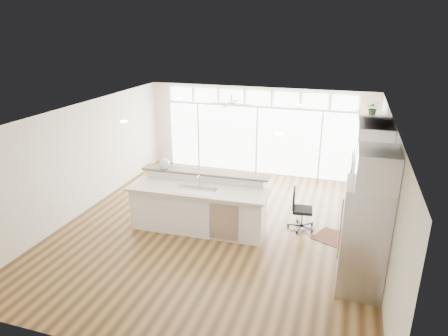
% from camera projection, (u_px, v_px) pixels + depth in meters
% --- Properties ---
extents(floor, '(7.00, 8.00, 0.02)m').
position_uv_depth(floor, '(217.00, 228.00, 9.29)').
color(floor, '#493016').
rests_on(floor, ground).
extents(ceiling, '(7.00, 8.00, 0.02)m').
position_uv_depth(ceiling, '(217.00, 114.00, 8.37)').
color(ceiling, silver).
rests_on(ceiling, wall_back).
extents(wall_back, '(7.00, 0.04, 2.70)m').
position_uv_depth(wall_back, '(258.00, 131.00, 12.42)').
color(wall_back, beige).
rests_on(wall_back, floor).
extents(wall_front, '(7.00, 0.04, 2.70)m').
position_uv_depth(wall_front, '(121.00, 276.00, 5.24)').
color(wall_front, beige).
rests_on(wall_front, floor).
extents(wall_left, '(0.04, 8.00, 2.70)m').
position_uv_depth(wall_left, '(82.00, 159.00, 9.82)').
color(wall_left, beige).
rests_on(wall_left, floor).
extents(wall_right, '(0.04, 8.00, 2.70)m').
position_uv_depth(wall_right, '(386.00, 193.00, 7.84)').
color(wall_right, beige).
rests_on(wall_right, floor).
extents(glass_wall, '(5.80, 0.06, 2.08)m').
position_uv_depth(glass_wall, '(257.00, 140.00, 12.47)').
color(glass_wall, white).
rests_on(glass_wall, wall_back).
extents(transom_row, '(5.90, 0.06, 0.40)m').
position_uv_depth(transom_row, '(258.00, 98.00, 12.01)').
color(transom_row, white).
rests_on(transom_row, wall_back).
extents(desk_window, '(0.04, 0.85, 0.85)m').
position_uv_depth(desk_window, '(384.00, 178.00, 8.05)').
color(desk_window, white).
rests_on(desk_window, wall_right).
extents(ceiling_fan, '(1.16, 1.16, 0.32)m').
position_uv_depth(ceiling_fan, '(232.00, 100.00, 11.10)').
color(ceiling_fan, silver).
rests_on(ceiling_fan, ceiling).
extents(recessed_lights, '(3.40, 3.00, 0.02)m').
position_uv_depth(recessed_lights, '(220.00, 113.00, 8.56)').
color(recessed_lights, white).
rests_on(recessed_lights, ceiling).
extents(oven_cabinet, '(0.64, 1.20, 2.50)m').
position_uv_depth(oven_cabinet, '(366.00, 166.00, 9.58)').
color(oven_cabinet, white).
rests_on(oven_cabinet, floor).
extents(desk_nook, '(0.72, 1.30, 0.76)m').
position_uv_depth(desk_nook, '(360.00, 227.00, 8.54)').
color(desk_nook, white).
rests_on(desk_nook, floor).
extents(upper_cabinets, '(0.64, 1.30, 0.64)m').
position_uv_depth(upper_cabinets, '(374.00, 138.00, 7.86)').
color(upper_cabinets, white).
rests_on(upper_cabinets, wall_right).
extents(refrigerator, '(0.76, 0.90, 2.00)m').
position_uv_depth(refrigerator, '(364.00, 238.00, 6.85)').
color(refrigerator, '#BDBCC2').
rests_on(refrigerator, floor).
extents(fridge_cabinet, '(0.64, 0.90, 0.60)m').
position_uv_depth(fridge_cabinet, '(377.00, 167.00, 6.40)').
color(fridge_cabinet, white).
rests_on(fridge_cabinet, wall_right).
extents(framed_photos, '(0.06, 0.22, 0.80)m').
position_uv_depth(framed_photos, '(382.00, 174.00, 8.66)').
color(framed_photos, black).
rests_on(framed_photos, wall_right).
extents(kitchen_island, '(3.20, 1.31, 1.25)m').
position_uv_depth(kitchen_island, '(198.00, 205.00, 9.01)').
color(kitchen_island, white).
rests_on(kitchen_island, floor).
extents(rug, '(1.19, 1.05, 0.01)m').
position_uv_depth(rug, '(338.00, 239.00, 8.77)').
color(rug, '#3B1C13').
rests_on(rug, floor).
extents(office_chair, '(0.55, 0.52, 0.96)m').
position_uv_depth(office_chair, '(303.00, 210.00, 9.11)').
color(office_chair, black).
rests_on(office_chair, floor).
extents(fishbowl, '(0.27, 0.27, 0.26)m').
position_uv_depth(fishbowl, '(164.00, 164.00, 9.35)').
color(fishbowl, silver).
rests_on(fishbowl, kitchen_island).
extents(monitor, '(0.10, 0.45, 0.37)m').
position_uv_depth(monitor, '(359.00, 202.00, 8.37)').
color(monitor, black).
rests_on(monitor, desk_nook).
extents(keyboard, '(0.16, 0.31, 0.02)m').
position_uv_depth(keyboard, '(350.00, 209.00, 8.48)').
color(keyboard, white).
rests_on(keyboard, desk_nook).
extents(potted_plant, '(0.31, 0.34, 0.25)m').
position_uv_depth(potted_plant, '(373.00, 110.00, 9.11)').
color(potted_plant, '#2E5725').
rests_on(potted_plant, oven_cabinet).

